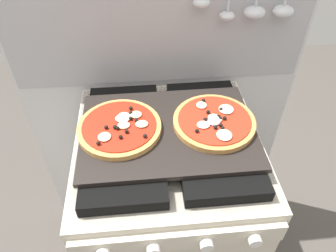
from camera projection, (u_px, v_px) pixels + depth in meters
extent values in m
cube|color=silver|center=(160.00, 97.00, 1.34)|extent=(1.10, 0.03, 1.55)
cube|color=#ADADB2|center=(159.00, 12.00, 1.07)|extent=(1.08, 0.00, 0.56)
ellipsoid|color=silver|center=(202.00, 3.00, 1.04)|extent=(0.06, 0.05, 0.03)
ellipsoid|color=silver|center=(227.00, 16.00, 1.07)|extent=(0.05, 0.05, 0.03)
ellipsoid|color=silver|center=(254.00, 12.00, 1.08)|extent=(0.07, 0.06, 0.04)
ellipsoid|color=silver|center=(283.00, 11.00, 1.08)|extent=(0.07, 0.06, 0.04)
cube|color=beige|center=(168.00, 213.00, 1.34)|extent=(0.60, 0.60, 0.86)
cube|color=black|center=(168.00, 142.00, 1.04)|extent=(0.59, 0.59, 0.01)
cube|color=black|center=(124.00, 140.00, 1.02)|extent=(0.24, 0.51, 0.04)
cube|color=black|center=(211.00, 134.00, 1.04)|extent=(0.24, 0.51, 0.04)
cube|color=beige|center=(179.00, 240.00, 0.86)|extent=(0.58, 0.02, 0.07)
cylinder|color=silver|center=(153.00, 250.00, 0.84)|extent=(0.04, 0.02, 0.04)
cylinder|color=silver|center=(207.00, 245.00, 0.85)|extent=(0.04, 0.02, 0.04)
cylinder|color=silver|center=(255.00, 241.00, 0.86)|extent=(0.04, 0.02, 0.04)
cube|color=black|center=(168.00, 130.00, 1.01)|extent=(0.54, 0.38, 0.02)
cylinder|color=tan|center=(120.00, 128.00, 0.99)|extent=(0.26, 0.26, 0.02)
cylinder|color=#AD2614|center=(119.00, 125.00, 0.98)|extent=(0.23, 0.23, 0.00)
ellipsoid|color=beige|center=(136.00, 114.00, 1.01)|extent=(0.04, 0.03, 0.01)
ellipsoid|color=beige|center=(124.00, 117.00, 1.00)|extent=(0.04, 0.04, 0.01)
ellipsoid|color=beige|center=(123.00, 118.00, 1.00)|extent=(0.05, 0.04, 0.01)
ellipsoid|color=beige|center=(142.00, 123.00, 0.98)|extent=(0.04, 0.03, 0.01)
ellipsoid|color=beige|center=(124.00, 126.00, 0.97)|extent=(0.04, 0.03, 0.01)
ellipsoid|color=beige|center=(104.00, 137.00, 0.94)|extent=(0.04, 0.04, 0.01)
sphere|color=black|center=(145.00, 136.00, 0.94)|extent=(0.01, 0.01, 0.01)
sphere|color=black|center=(115.00, 127.00, 0.97)|extent=(0.01, 0.01, 0.01)
sphere|color=black|center=(136.00, 120.00, 0.99)|extent=(0.01, 0.01, 0.01)
sphere|color=black|center=(121.00, 137.00, 0.94)|extent=(0.01, 0.01, 0.01)
sphere|color=black|center=(131.00, 108.00, 1.03)|extent=(0.01, 0.01, 0.01)
sphere|color=black|center=(131.00, 118.00, 0.99)|extent=(0.01, 0.01, 0.01)
sphere|color=black|center=(98.00, 143.00, 0.92)|extent=(0.01, 0.01, 0.01)
sphere|color=black|center=(131.00, 113.00, 1.01)|extent=(0.01, 0.01, 0.01)
sphere|color=black|center=(117.00, 128.00, 0.96)|extent=(0.01, 0.01, 0.01)
sphere|color=black|center=(106.00, 127.00, 0.97)|extent=(0.01, 0.01, 0.01)
sphere|color=black|center=(127.00, 131.00, 0.95)|extent=(0.01, 0.01, 0.01)
cylinder|color=#C18947|center=(214.00, 122.00, 1.01)|extent=(0.26, 0.26, 0.02)
cylinder|color=#B72D19|center=(214.00, 119.00, 1.00)|extent=(0.23, 0.23, 0.00)
ellipsoid|color=#F4EACC|center=(217.00, 119.00, 1.00)|extent=(0.03, 0.03, 0.01)
ellipsoid|color=#F4EACC|center=(213.00, 117.00, 1.00)|extent=(0.03, 0.03, 0.01)
ellipsoid|color=#F4EACC|center=(203.00, 125.00, 0.98)|extent=(0.04, 0.03, 0.01)
ellipsoid|color=#F4EACC|center=(224.00, 135.00, 0.94)|extent=(0.05, 0.05, 0.01)
ellipsoid|color=#F4EACC|center=(226.00, 109.00, 1.03)|extent=(0.05, 0.05, 0.01)
ellipsoid|color=#F4EACC|center=(202.00, 105.00, 1.04)|extent=(0.03, 0.04, 0.01)
ellipsoid|color=#F4EACC|center=(214.00, 121.00, 0.99)|extent=(0.04, 0.04, 0.01)
sphere|color=black|center=(208.00, 112.00, 1.02)|extent=(0.01, 0.01, 0.01)
sphere|color=black|center=(205.00, 119.00, 0.99)|extent=(0.01, 0.01, 0.01)
sphere|color=black|center=(221.00, 109.00, 1.03)|extent=(0.01, 0.01, 0.01)
sphere|color=black|center=(219.00, 116.00, 1.00)|extent=(0.01, 0.01, 0.01)
sphere|color=black|center=(215.00, 127.00, 0.97)|extent=(0.01, 0.01, 0.01)
sphere|color=black|center=(221.00, 125.00, 0.97)|extent=(0.01, 0.01, 0.01)
sphere|color=black|center=(197.00, 131.00, 0.95)|extent=(0.01, 0.01, 0.01)
sphere|color=black|center=(223.00, 128.00, 0.96)|extent=(0.01, 0.01, 0.01)
sphere|color=black|center=(203.00, 100.00, 1.06)|extent=(0.01, 0.01, 0.01)
sphere|color=black|center=(225.00, 118.00, 0.99)|extent=(0.01, 0.01, 0.01)
sphere|color=black|center=(220.00, 118.00, 0.99)|extent=(0.01, 0.01, 0.01)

